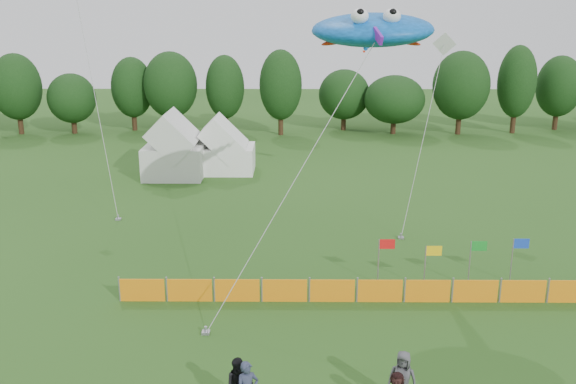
{
  "coord_description": "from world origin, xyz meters",
  "views": [
    {
      "loc": [
        0.18,
        -17.38,
        11.98
      ],
      "look_at": [
        0.0,
        6.0,
        5.2
      ],
      "focal_mm": 40.0,
      "sensor_mm": 36.0,
      "label": 1
    }
  ],
  "objects_px": {
    "tent_right": "(224,151)",
    "barrier_fence": "(380,291)",
    "stingray_kite": "(372,30)",
    "spectator_e": "(402,379)",
    "tent_left": "(175,150)"
  },
  "relations": [
    {
      "from": "tent_right",
      "to": "stingray_kite",
      "type": "relative_size",
      "value": 0.35
    },
    {
      "from": "tent_left",
      "to": "spectator_e",
      "type": "xyz_separation_m",
      "value": [
        11.99,
        -28.1,
        -0.99
      ]
    },
    {
      "from": "spectator_e",
      "to": "tent_left",
      "type": "bearing_deg",
      "value": 132.88
    },
    {
      "from": "tent_right",
      "to": "barrier_fence",
      "type": "height_order",
      "value": "tent_right"
    },
    {
      "from": "spectator_e",
      "to": "barrier_fence",
      "type": "bearing_deg",
      "value": 107.68
    },
    {
      "from": "spectator_e",
      "to": "stingray_kite",
      "type": "height_order",
      "value": "stingray_kite"
    },
    {
      "from": "tent_left",
      "to": "stingray_kite",
      "type": "distance_m",
      "value": 22.89
    },
    {
      "from": "barrier_fence",
      "to": "stingray_kite",
      "type": "xyz_separation_m",
      "value": [
        -0.31,
        3.52,
        10.51
      ]
    },
    {
      "from": "barrier_fence",
      "to": "spectator_e",
      "type": "height_order",
      "value": "spectator_e"
    },
    {
      "from": "tent_left",
      "to": "spectator_e",
      "type": "relative_size",
      "value": 2.32
    },
    {
      "from": "barrier_fence",
      "to": "stingray_kite",
      "type": "relative_size",
      "value": 1.69
    },
    {
      "from": "barrier_fence",
      "to": "stingray_kite",
      "type": "distance_m",
      "value": 11.09
    },
    {
      "from": "spectator_e",
      "to": "stingray_kite",
      "type": "xyz_separation_m",
      "value": [
        -0.04,
        10.83,
        10.08
      ]
    },
    {
      "from": "tent_right",
      "to": "spectator_e",
      "type": "xyz_separation_m",
      "value": [
        8.54,
        -29.49,
        -0.68
      ]
    },
    {
      "from": "barrier_fence",
      "to": "tent_right",
      "type": "bearing_deg",
      "value": 111.66
    }
  ]
}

